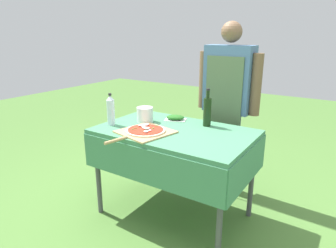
{
  "coord_description": "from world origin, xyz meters",
  "views": [
    {
      "loc": [
        1.23,
        -1.99,
        1.55
      ],
      "look_at": [
        -0.06,
        0.0,
        0.83
      ],
      "focal_mm": 32.0,
      "sensor_mm": 36.0,
      "label": 1
    }
  ],
  "objects_px": {
    "herb_container": "(175,118)",
    "water_bottle": "(111,110)",
    "person_cook": "(228,96)",
    "mixing_tub": "(145,115)",
    "prep_table": "(174,140)",
    "pizza_on_peel": "(145,131)",
    "oil_bottle": "(207,111)"
  },
  "relations": [
    {
      "from": "water_bottle",
      "to": "mixing_tub",
      "type": "xyz_separation_m",
      "value": [
        0.19,
        0.23,
        -0.06
      ]
    },
    {
      "from": "person_cook",
      "to": "mixing_tub",
      "type": "bearing_deg",
      "value": 51.32
    },
    {
      "from": "oil_bottle",
      "to": "water_bottle",
      "type": "distance_m",
      "value": 0.82
    },
    {
      "from": "oil_bottle",
      "to": "mixing_tub",
      "type": "bearing_deg",
      "value": -159.85
    },
    {
      "from": "prep_table",
      "to": "pizza_on_peel",
      "type": "relative_size",
      "value": 2.14
    },
    {
      "from": "prep_table",
      "to": "herb_container",
      "type": "distance_m",
      "value": 0.31
    },
    {
      "from": "water_bottle",
      "to": "herb_container",
      "type": "height_order",
      "value": "water_bottle"
    },
    {
      "from": "oil_bottle",
      "to": "mixing_tub",
      "type": "distance_m",
      "value": 0.56
    },
    {
      "from": "prep_table",
      "to": "mixing_tub",
      "type": "height_order",
      "value": "mixing_tub"
    },
    {
      "from": "person_cook",
      "to": "mixing_tub",
      "type": "height_order",
      "value": "person_cook"
    },
    {
      "from": "person_cook",
      "to": "water_bottle",
      "type": "xyz_separation_m",
      "value": [
        -0.72,
        -0.84,
        -0.06
      ]
    },
    {
      "from": "herb_container",
      "to": "mixing_tub",
      "type": "xyz_separation_m",
      "value": [
        -0.2,
        -0.19,
        0.04
      ]
    },
    {
      "from": "prep_table",
      "to": "pizza_on_peel",
      "type": "distance_m",
      "value": 0.27
    },
    {
      "from": "person_cook",
      "to": "pizza_on_peel",
      "type": "distance_m",
      "value": 0.94
    },
    {
      "from": "herb_container",
      "to": "mixing_tub",
      "type": "relative_size",
      "value": 1.53
    },
    {
      "from": "water_bottle",
      "to": "herb_container",
      "type": "distance_m",
      "value": 0.58
    },
    {
      "from": "pizza_on_peel",
      "to": "herb_container",
      "type": "bearing_deg",
      "value": 100.84
    },
    {
      "from": "oil_bottle",
      "to": "herb_container",
      "type": "distance_m",
      "value": 0.33
    },
    {
      "from": "pizza_on_peel",
      "to": "oil_bottle",
      "type": "bearing_deg",
      "value": 65.93
    },
    {
      "from": "person_cook",
      "to": "water_bottle",
      "type": "distance_m",
      "value": 1.1
    },
    {
      "from": "herb_container",
      "to": "water_bottle",
      "type": "bearing_deg",
      "value": -132.5
    },
    {
      "from": "water_bottle",
      "to": "pizza_on_peel",
      "type": "bearing_deg",
      "value": -2.43
    },
    {
      "from": "prep_table",
      "to": "herb_container",
      "type": "xyz_separation_m",
      "value": [
        -0.14,
        0.25,
        0.11
      ]
    },
    {
      "from": "prep_table",
      "to": "person_cook",
      "type": "bearing_deg",
      "value": 74.45
    },
    {
      "from": "prep_table",
      "to": "water_bottle",
      "type": "relative_size",
      "value": 4.62
    },
    {
      "from": "pizza_on_peel",
      "to": "herb_container",
      "type": "distance_m",
      "value": 0.44
    },
    {
      "from": "prep_table",
      "to": "pizza_on_peel",
      "type": "xyz_separation_m",
      "value": [
        -0.16,
        -0.19,
        0.1
      ]
    },
    {
      "from": "oil_bottle",
      "to": "water_bottle",
      "type": "relative_size",
      "value": 1.17
    },
    {
      "from": "prep_table",
      "to": "herb_container",
      "type": "height_order",
      "value": "herb_container"
    },
    {
      "from": "prep_table",
      "to": "pizza_on_peel",
      "type": "bearing_deg",
      "value": -129.94
    },
    {
      "from": "oil_bottle",
      "to": "mixing_tub",
      "type": "xyz_separation_m",
      "value": [
        -0.52,
        -0.19,
        -0.06
      ]
    },
    {
      "from": "prep_table",
      "to": "water_bottle",
      "type": "height_order",
      "value": "water_bottle"
    }
  ]
}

